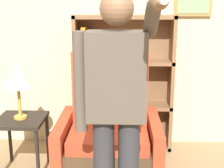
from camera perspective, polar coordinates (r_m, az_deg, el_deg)
The scene contains 6 objects.
wall_back at distance 3.67m, azimuth 3.43°, elevation 10.17°, with size 8.00×0.11×2.80m.
bookcase at distance 3.62m, azimuth 0.24°, elevation -0.30°, with size 1.12×0.28×1.56m.
armchair at distance 3.08m, azimuth -0.52°, elevation -10.39°, with size 0.96×0.81×1.22m.
person_standing at distance 2.10m, azimuth 0.73°, elevation -4.20°, with size 0.54×0.78×1.76m.
side_table at distance 3.27m, azimuth -16.25°, elevation -7.58°, with size 0.47×0.47×0.58m.
table_lamp at distance 3.12m, azimuth -16.91°, elevation 1.20°, with size 0.30×0.30×0.54m.
Camera 1 is at (-0.09, -1.63, 1.68)m, focal length 50.00 mm.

